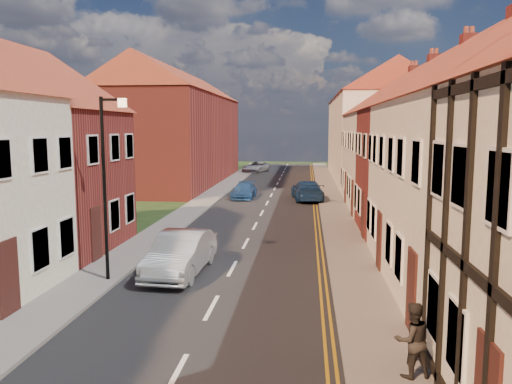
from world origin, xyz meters
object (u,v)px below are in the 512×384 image
object	(u,v)px
pedestrian_right	(412,340)
car_far_b	(307,190)
lamppost	(107,177)
car_mid	(181,253)
car_far	(244,191)
car_distant	(256,167)

from	to	relation	value
pedestrian_right	car_far_b	world-z (taller)	pedestrian_right
lamppost	car_mid	xyz separation A→B (m)	(2.10, 1.20, -2.79)
car_mid	lamppost	bearing A→B (deg)	-147.42
car_mid	car_far	size ratio (longest dim) A/B	1.18
car_far	car_distant	bearing A→B (deg)	94.99
car_far	car_distant	size ratio (longest dim) A/B	0.85
car_mid	car_far	bearing A→B (deg)	93.41
car_mid	car_far	world-z (taller)	car_mid
car_distant	car_far_b	xyz separation A→B (m)	(5.92, -21.91, 0.07)
car_far	car_distant	xyz separation A→B (m)	(-1.32, 21.34, 0.07)
car_far	car_far_b	bearing A→B (deg)	-5.63
lamppost	car_mid	size ratio (longest dim) A/B	1.33
car_far	car_distant	distance (m)	21.38
lamppost	car_far	world-z (taller)	lamppost
lamppost	car_far	size ratio (longest dim) A/B	1.56
car_far	pedestrian_right	bearing A→B (deg)	-74.10
car_distant	pedestrian_right	xyz separation A→B (m)	(8.02, -47.34, 0.27)
lamppost	car_far_b	world-z (taller)	lamppost
pedestrian_right	car_far_b	xyz separation A→B (m)	(-2.10, 25.42, -0.19)
car_mid	pedestrian_right	world-z (taller)	pedestrian_right
lamppost	car_far	distance (m)	20.59
pedestrian_right	car_far_b	distance (m)	25.51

